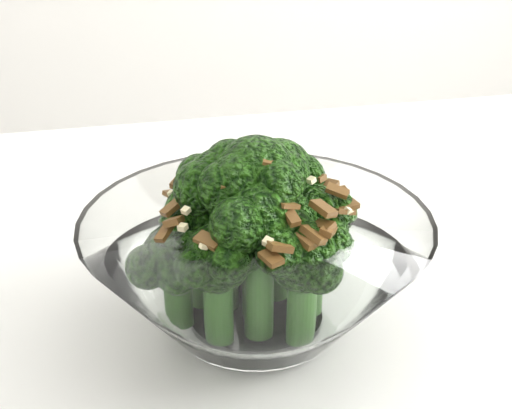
{
  "coord_description": "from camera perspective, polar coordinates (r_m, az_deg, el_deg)",
  "views": [
    {
      "loc": [
        -0.1,
        -0.54,
        1.07
      ],
      "look_at": [
        -0.07,
        -0.11,
        0.85
      ],
      "focal_mm": 50.0,
      "sensor_mm": 36.0,
      "label": 1
    }
  ],
  "objects": [
    {
      "name": "broccoli_dish",
      "position": [
        0.5,
        -0.13,
        -4.4
      ],
      "size": [
        0.24,
        0.24,
        0.15
      ],
      "color": "white",
      "rests_on": "table"
    },
    {
      "name": "table",
      "position": [
        0.62,
        -7.13,
        -12.16
      ],
      "size": [
        1.31,
        0.97,
        0.75
      ],
      "color": "white",
      "rests_on": "ground"
    }
  ]
}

